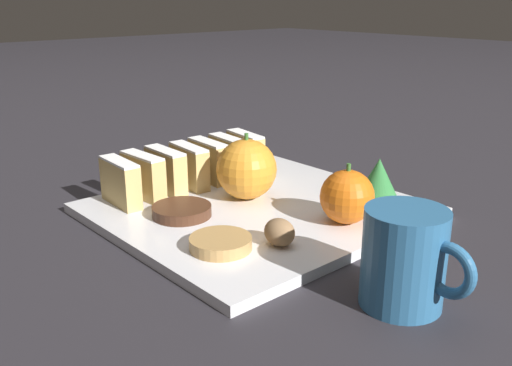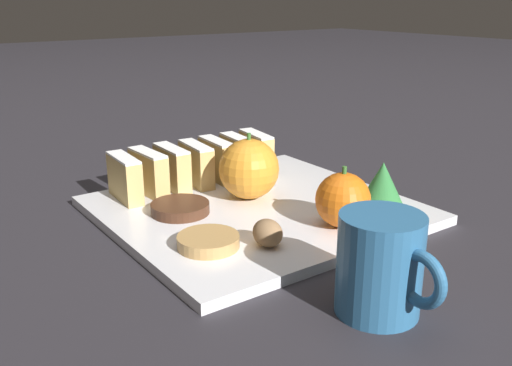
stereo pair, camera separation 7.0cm
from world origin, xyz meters
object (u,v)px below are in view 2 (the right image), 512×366
(orange_near, at_px, (343,200))
(chocolate_cookie, at_px, (180,208))
(orange_far, at_px, (249,169))
(walnut, at_px, (268,233))
(coffee_mug, at_px, (381,265))

(orange_near, bearing_deg, chocolate_cookie, -137.43)
(orange_near, xyz_separation_m, orange_far, (-0.14, -0.03, 0.01))
(orange_far, xyz_separation_m, walnut, (0.13, -0.07, -0.02))
(coffee_mug, bearing_deg, walnut, -175.41)
(orange_near, xyz_separation_m, walnut, (-0.01, -0.10, -0.02))
(chocolate_cookie, bearing_deg, orange_near, 42.57)
(walnut, bearing_deg, orange_near, 86.97)
(orange_near, bearing_deg, coffee_mug, -32.63)
(walnut, relative_size, chocolate_cookie, 0.51)
(orange_far, bearing_deg, coffee_mug, -11.74)
(orange_far, xyz_separation_m, coffee_mug, (0.28, -0.06, -0.01))
(walnut, xyz_separation_m, chocolate_cookie, (-0.14, -0.03, -0.01))
(orange_near, distance_m, orange_far, 0.14)
(orange_far, height_order, coffee_mug, orange_far)
(chocolate_cookie, height_order, coffee_mug, coffee_mug)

